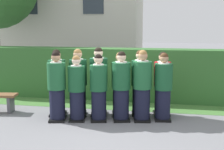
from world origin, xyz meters
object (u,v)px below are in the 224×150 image
object	(u,v)px
student_front_row_0	(57,88)
student_front_row_3	(121,88)
student_in_red_blazer	(162,85)
student_front_row_2	(99,89)
student_rear_row_1	(78,84)
student_rear_row_4	(140,84)
student_rear_row_2	(99,83)
student_rear_row_3	(120,85)
student_front_row_4	(142,87)
student_front_row_5	(163,88)
student_rear_row_0	(57,84)
student_front_row_1	(77,90)

from	to	relation	value
student_front_row_0	student_front_row_3	xyz separation A→B (m)	(1.48, 0.28, 0.00)
student_in_red_blazer	student_front_row_2	bearing A→B (deg)	-153.33
student_rear_row_1	student_rear_row_4	distance (m)	1.53
student_rear_row_2	student_rear_row_3	bearing A→B (deg)	7.05
student_rear_row_4	student_front_row_4	bearing A→B (deg)	-77.24
student_front_row_3	student_front_row_5	distance (m)	0.98
student_front_row_0	student_front_row_2	bearing A→B (deg)	9.74
student_rear_row_0	student_front_row_5	bearing A→B (deg)	1.58
student_front_row_2	student_rear_row_4	xyz separation A→B (m)	(0.90, 0.65, 0.02)
student_front_row_1	student_front_row_4	world-z (taller)	student_front_row_4
student_front_row_3	student_rear_row_1	distance (m)	1.13
student_rear_row_1	student_rear_row_2	bearing A→B (deg)	15.46
student_front_row_0	student_rear_row_4	bearing A→B (deg)	23.69
student_rear_row_1	student_in_red_blazer	bearing A→B (deg)	11.02
student_front_row_3	student_rear_row_1	world-z (taller)	student_rear_row_1
student_rear_row_1	student_in_red_blazer	world-z (taller)	student_rear_row_1
student_front_row_2	student_front_row_5	distance (m)	1.52
student_rear_row_2	student_rear_row_4	xyz separation A→B (m)	(1.00, 0.19, -0.03)
student_rear_row_0	student_rear_row_2	size ratio (longest dim) A/B	0.97
student_front_row_2	student_in_red_blazer	size ratio (longest dim) A/B	0.99
student_rear_row_1	student_front_row_2	bearing A→B (deg)	-29.15
student_front_row_4	student_in_red_blazer	size ratio (longest dim) A/B	1.05
student_front_row_2	student_front_row_4	bearing A→B (deg)	10.78
student_front_row_3	student_rear_row_1	xyz separation A→B (m)	(-1.11, 0.21, 0.01)
student_rear_row_4	student_in_red_blazer	size ratio (longest dim) A/B	1.02
student_front_row_0	student_front_row_3	distance (m)	1.51
student_rear_row_2	student_rear_row_4	bearing A→B (deg)	10.56
student_rear_row_1	student_rear_row_3	size ratio (longest dim) A/B	1.05
student_front_row_1	student_front_row_5	bearing A→B (deg)	11.25
student_front_row_1	student_rear_row_0	xyz separation A→B (m)	(-0.60, 0.32, 0.05)
student_front_row_4	student_rear_row_3	bearing A→B (deg)	149.95
student_rear_row_1	student_rear_row_0	bearing A→B (deg)	-170.35
student_front_row_0	student_front_row_5	distance (m)	2.50
student_rear_row_0	student_rear_row_2	bearing A→B (deg)	12.51
student_front_row_2	student_rear_row_2	distance (m)	0.48
student_front_row_0	student_front_row_4	distance (m)	2.00
student_rear_row_2	student_in_red_blazer	xyz separation A→B (m)	(1.55, 0.26, -0.05)
student_front_row_1	student_rear_row_0	world-z (taller)	student_rear_row_0
student_rear_row_0	student_rear_row_3	bearing A→B (deg)	10.66
student_front_row_0	student_front_row_1	distance (m)	0.47
student_front_row_4	student_in_red_blazer	distance (m)	0.70
student_front_row_1	student_rear_row_0	bearing A→B (deg)	151.62
student_front_row_2	student_rear_row_4	world-z (taller)	student_rear_row_4
student_rear_row_1	student_rear_row_2	size ratio (longest dim) A/B	0.98
student_front_row_0	student_rear_row_2	bearing A→B (deg)	36.25
student_front_row_2	student_rear_row_3	size ratio (longest dim) A/B	1.00
student_front_row_1	student_front_row_5	distance (m)	2.03
student_front_row_4	student_front_row_0	bearing A→B (deg)	-169.73
student_rear_row_0	student_rear_row_4	bearing A→B (deg)	11.54
student_front_row_4	student_rear_row_2	distance (m)	1.14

